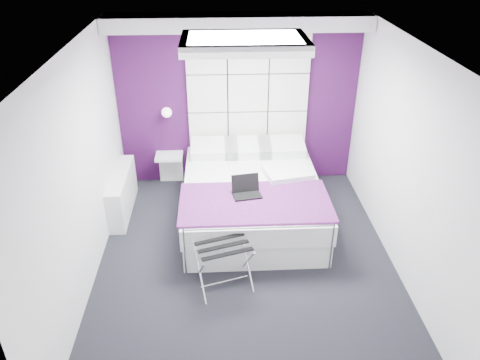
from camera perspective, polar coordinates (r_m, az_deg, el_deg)
The scene contains 15 objects.
floor at distance 5.82m, azimuth 0.78°, elevation -10.25°, with size 4.40×4.40×0.00m, color black.
ceiling at distance 4.62m, azimuth 1.01°, elevation 15.44°, with size 4.40×4.40×0.00m, color white.
wall_back at distance 7.10m, azimuth -0.29°, elevation 9.52°, with size 3.60×3.60×0.00m, color white.
wall_left at distance 5.30m, azimuth -18.94°, elevation 0.56°, with size 4.40×4.40×0.00m, color white.
wall_right at distance 5.50m, azimuth 19.94°, elevation 1.49°, with size 4.40×4.40×0.00m, color white.
accent_wall at distance 7.09m, azimuth -0.29°, elevation 9.49°, with size 3.58×0.02×2.58m, color #360D39.
soffit at distance 6.54m, azimuth -0.21°, elevation 18.70°, with size 3.58×0.50×0.20m, color white.
headboard at distance 7.10m, azimuth 0.96°, elevation 8.39°, with size 1.80×0.08×2.30m, color silver, non-canonical shape.
skylight at distance 5.21m, azimuth 0.54°, elevation 16.49°, with size 1.36×0.86×0.12m, color white, non-canonical shape.
wall_lamp at distance 7.03m, azimuth -8.90°, elevation 8.26°, with size 0.15×0.15×0.15m, color white.
radiator at distance 6.85m, azimuth -14.18°, elevation -1.51°, with size 0.22×1.20×0.60m, color white.
bed at distance 6.45m, azimuth 1.41°, elevation -2.16°, with size 1.88×2.27×0.79m.
nightstand at distance 7.28m, azimuth -8.64°, elevation 2.88°, with size 0.41×0.32×0.05m, color white.
luggage_rack at distance 5.35m, azimuth -1.98°, elevation -10.45°, with size 0.58×0.43×0.57m.
laptop at distance 5.92m, azimuth 0.81°, elevation -1.16°, with size 0.35×0.25×0.25m.
Camera 1 is at (-0.31, -4.47, 3.71)m, focal length 35.00 mm.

